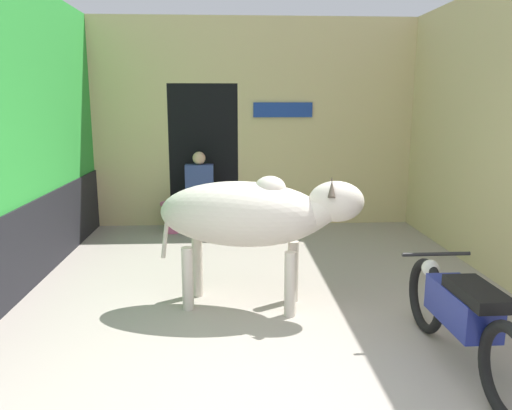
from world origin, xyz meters
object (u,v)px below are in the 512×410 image
object	(u,v)px
motorcycle_near	(461,314)
plastic_stool	(172,216)
shopkeeper_seated	(200,190)
cow	(252,215)

from	to	relation	value
motorcycle_near	plastic_stool	size ratio (longest dim) A/B	4.06
shopkeeper_seated	plastic_stool	bearing A→B (deg)	-173.97
cow	shopkeeper_seated	size ratio (longest dim) A/B	1.62
cow	plastic_stool	xyz separation A→B (m)	(-1.12, 2.96, -0.68)
cow	motorcycle_near	distance (m)	2.05
plastic_stool	cow	bearing A→B (deg)	-69.28
cow	plastic_stool	bearing A→B (deg)	110.72
motorcycle_near	shopkeeper_seated	distance (m)	4.82
plastic_stool	motorcycle_near	bearing A→B (deg)	-58.10
cow	shopkeeper_seated	distance (m)	3.09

